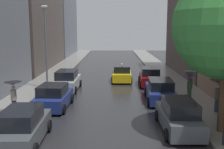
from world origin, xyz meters
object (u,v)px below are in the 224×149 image
parked_car_right_third (150,77)px  pedestrian_by_kerb (13,90)px  pedestrian_far_side (218,89)px  parked_car_left_nearest (23,127)px  lamp_post_left (46,41)px  parked_car_left_second (54,97)px  taxi_midroad (122,73)px  parked_car_left_third (67,81)px  parked_car_right_second (160,91)px  pedestrian_foreground (190,80)px  pedestrian_near_tree (190,82)px  parked_car_right_nearest (179,116)px

parked_car_right_third → pedestrian_by_kerb: size_ratio=2.18×
parked_car_right_third → pedestrian_by_kerb: (-9.76, -9.20, 0.81)m
pedestrian_by_kerb → pedestrian_far_side: bearing=86.0°
parked_car_left_nearest → parked_car_right_third: bearing=-31.2°
parked_car_right_third → lamp_post_left: 10.21m
parked_car_left_second → parked_car_left_nearest: bearing=-179.0°
taxi_midroad → lamp_post_left: (-6.81, -4.15, 3.53)m
parked_car_left_third → parked_car_right_second: bearing=-114.8°
parked_car_left_nearest → parked_car_right_third: (7.77, 13.61, -0.01)m
parked_car_right_third → pedestrian_foreground: (2.26, -5.69, 0.83)m
parked_car_left_third → parked_car_left_nearest: bearing=-179.9°
parked_car_left_nearest → pedestrian_far_side: 11.88m
parked_car_left_nearest → parked_car_left_second: 5.94m
parked_car_left_second → pedestrian_by_kerb: bearing=127.9°
parked_car_left_third → parked_car_right_third: (7.59, 2.06, -0.02)m
pedestrian_by_kerb → lamp_post_left: bearing=172.3°
parked_car_right_second → pedestrian_near_tree: (2.19, 0.00, 0.69)m
parked_car_left_nearest → pedestrian_far_side: pedestrian_far_side is taller
parked_car_left_third → pedestrian_by_kerb: bearing=164.1°
parked_car_left_nearest → parked_car_right_third: size_ratio=1.05×
taxi_midroad → lamp_post_left: bearing=123.0°
parked_car_left_nearest → pedestrian_near_tree: pedestrian_near_tree is taller
parked_car_right_second → pedestrian_far_side: (3.09, -3.20, 0.88)m
pedestrian_near_tree → pedestrian_by_kerb: pedestrian_by_kerb is taller
parked_car_right_nearest → pedestrian_far_side: bearing=-47.3°
parked_car_left_nearest → lamp_post_left: (-1.66, 11.84, 3.48)m
parked_car_right_second → pedestrian_by_kerb: pedestrian_by_kerb is taller
parked_car_left_third → lamp_post_left: size_ratio=0.63×
parked_car_left_third → pedestrian_foreground: pedestrian_foreground is taller
parked_car_left_second → parked_car_right_second: 7.86m
parked_car_right_nearest → pedestrian_far_side: pedestrian_far_side is taller
parked_car_left_second → parked_car_right_second: size_ratio=0.85×
pedestrian_foreground → pedestrian_far_side: 3.36m
pedestrian_foreground → parked_car_right_second: bearing=123.7°
parked_car_left_second → pedestrian_far_side: pedestrian_far_side is taller
parked_car_right_third → pedestrian_foreground: 6.18m
parked_car_left_second → lamp_post_left: lamp_post_left is taller
parked_car_left_third → pedestrian_foreground: (9.84, -3.64, 0.81)m
parked_car_left_second → parked_car_right_second: bearing=-72.9°
parked_car_right_third → taxi_midroad: bearing=50.3°
taxi_midroad → pedestrian_foreground: 9.47m
taxi_midroad → pedestrian_by_kerb: 13.63m
parked_car_right_nearest → pedestrian_near_tree: size_ratio=2.50×
parked_car_right_nearest → taxi_midroad: 14.43m
lamp_post_left → pedestrian_foreground: bearing=-18.5°
taxi_midroad → pedestrian_near_tree: bearing=-147.6°
parked_car_right_third → parked_car_left_second: bearing=138.0°
pedestrian_near_tree → pedestrian_by_kerb: size_ratio=0.93×
pedestrian_near_tree → parked_car_left_second: bearing=-176.1°
parked_car_left_nearest → lamp_post_left: size_ratio=0.63×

